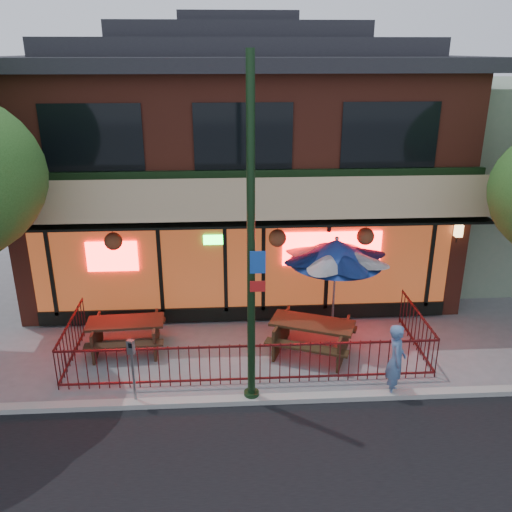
{
  "coord_description": "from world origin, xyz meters",
  "views": [
    {
      "loc": [
        -0.48,
        -10.06,
        6.98
      ],
      "look_at": [
        0.24,
        2.0,
        2.35
      ],
      "focal_mm": 38.0,
      "sensor_mm": 36.0,
      "label": 1
    }
  ],
  "objects_px": {
    "picnic_table_left": "(126,331)",
    "patio_umbrella": "(336,251)",
    "street_light": "(251,262)",
    "pedestrian": "(396,360)",
    "parking_meter_near": "(132,361)",
    "picnic_table_right": "(312,333)"
  },
  "relations": [
    {
      "from": "pedestrian",
      "to": "parking_meter_near",
      "type": "bearing_deg",
      "value": 103.92
    },
    {
      "from": "parking_meter_near",
      "to": "street_light",
      "type": "bearing_deg",
      "value": -0.06
    },
    {
      "from": "picnic_table_left",
      "to": "pedestrian",
      "type": "relative_size",
      "value": 1.16
    },
    {
      "from": "street_light",
      "to": "picnic_table_right",
      "type": "xyz_separation_m",
      "value": [
        1.56,
        1.82,
        -2.59
      ]
    },
    {
      "from": "patio_umbrella",
      "to": "pedestrian",
      "type": "distance_m",
      "value": 3.21
    },
    {
      "from": "pedestrian",
      "to": "parking_meter_near",
      "type": "distance_m",
      "value": 5.51
    },
    {
      "from": "street_light",
      "to": "pedestrian",
      "type": "relative_size",
      "value": 4.24
    },
    {
      "from": "pedestrian",
      "to": "patio_umbrella",
      "type": "bearing_deg",
      "value": 29.75
    },
    {
      "from": "street_light",
      "to": "picnic_table_left",
      "type": "bearing_deg",
      "value": 142.85
    },
    {
      "from": "patio_umbrella",
      "to": "picnic_table_left",
      "type": "bearing_deg",
      "value": -173.94
    },
    {
      "from": "patio_umbrella",
      "to": "pedestrian",
      "type": "height_order",
      "value": "patio_umbrella"
    },
    {
      "from": "parking_meter_near",
      "to": "pedestrian",
      "type": "bearing_deg",
      "value": 0.52
    },
    {
      "from": "street_light",
      "to": "picnic_table_left",
      "type": "distance_m",
      "value": 4.56
    },
    {
      "from": "street_light",
      "to": "picnic_table_left",
      "type": "relative_size",
      "value": 3.64
    },
    {
      "from": "picnic_table_right",
      "to": "parking_meter_near",
      "type": "bearing_deg",
      "value": -155.58
    },
    {
      "from": "picnic_table_left",
      "to": "patio_umbrella",
      "type": "distance_m",
      "value": 5.54
    },
    {
      "from": "patio_umbrella",
      "to": "parking_meter_near",
      "type": "bearing_deg",
      "value": -149.2
    },
    {
      "from": "street_light",
      "to": "parking_meter_near",
      "type": "height_order",
      "value": "street_light"
    },
    {
      "from": "picnic_table_left",
      "to": "pedestrian",
      "type": "height_order",
      "value": "pedestrian"
    },
    {
      "from": "picnic_table_right",
      "to": "patio_umbrella",
      "type": "relative_size",
      "value": 0.9
    },
    {
      "from": "pedestrian",
      "to": "parking_meter_near",
      "type": "xyz_separation_m",
      "value": [
        -5.5,
        -0.05,
        0.2
      ]
    },
    {
      "from": "picnic_table_left",
      "to": "patio_umbrella",
      "type": "height_order",
      "value": "patio_umbrella"
    }
  ]
}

